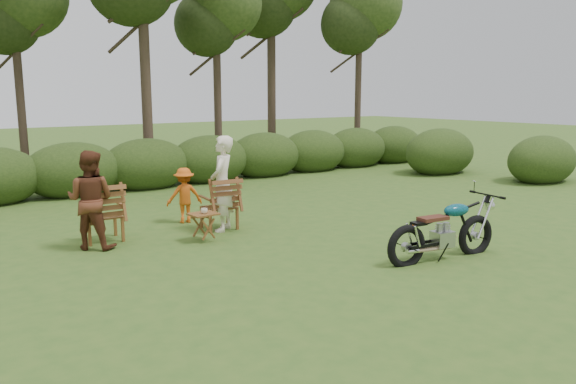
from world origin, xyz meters
TOP-DOWN VIEW (x-y plane):
  - ground at (0.00, 0.00)m, footprint 80.00×80.00m
  - tree_line at (0.50, 9.74)m, footprint 22.52×11.62m
  - motorcycle at (1.12, -0.39)m, footprint 2.14×1.08m
  - lawn_chair_right at (-0.76, 3.52)m, footprint 0.79×0.79m
  - lawn_chair_left at (-2.92, 3.96)m, footprint 0.78×0.78m
  - side_table at (-1.46, 2.86)m, footprint 0.53×0.45m
  - cup at (-1.45, 2.83)m, footprint 0.14×0.14m
  - adult_a at (-0.77, 3.35)m, footprint 0.79×0.79m
  - adult_b at (-3.22, 3.58)m, footprint 1.04×1.03m
  - child at (-1.07, 4.41)m, footprint 0.81×0.57m

SIDE VIEW (x-z plane):
  - ground at x=0.00m, z-range 0.00..0.00m
  - motorcycle at x=1.12m, z-range -0.58..0.58m
  - lawn_chair_right at x=-0.76m, z-range -0.52..0.52m
  - lawn_chair_left at x=-2.92m, z-range -0.54..0.54m
  - adult_a at x=-0.77m, z-range -0.92..0.92m
  - adult_b at x=-3.22m, z-range -0.85..0.85m
  - child at x=-1.07m, z-range -0.57..0.57m
  - side_table at x=-1.46m, z-range 0.00..0.52m
  - cup at x=-1.45m, z-range 0.52..0.61m
  - tree_line at x=0.50m, z-range -0.26..7.88m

